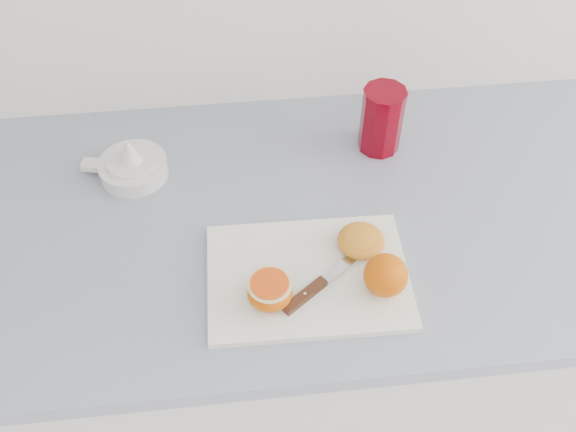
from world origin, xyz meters
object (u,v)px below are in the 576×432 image
at_px(half_orange, 270,291).
at_px(citrus_juicer, 132,165).
at_px(cutting_board, 308,277).
at_px(counter, 275,345).
at_px(red_tumbler, 381,122).

bearing_deg(half_orange, citrus_juicer, 125.84).
bearing_deg(half_orange, cutting_board, 32.12).
height_order(counter, half_orange, half_orange).
bearing_deg(cutting_board, half_orange, -147.88).
xyz_separation_m(cutting_board, citrus_juicer, (-0.28, 0.26, 0.02)).
xyz_separation_m(cutting_board, half_orange, (-0.06, -0.04, 0.03)).
xyz_separation_m(counter, citrus_juicer, (-0.23, 0.12, 0.47)).
xyz_separation_m(counter, red_tumbler, (0.21, 0.14, 0.50)).
distance_m(counter, cutting_board, 0.47).
xyz_separation_m(counter, half_orange, (-0.02, -0.18, 0.48)).
height_order(half_orange, citrus_juicer, citrus_juicer).
relative_size(counter, citrus_juicer, 16.38).
relative_size(counter, red_tumbler, 19.81).
distance_m(cutting_board, half_orange, 0.08).
height_order(counter, red_tumbler, red_tumbler).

